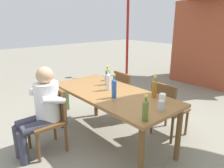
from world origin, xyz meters
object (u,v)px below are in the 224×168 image
Objects in this scene: chair_near_left at (51,116)px; brick_kiosk at (218,30)px; bottle_olive at (145,110)px; bottle_amber at (154,88)px; bottle_green at (108,77)px; cup_white at (162,98)px; backpack_by_near_side at (62,99)px; cup_glass at (106,78)px; bottle_blue at (114,88)px; dining_table at (112,98)px; lamp_post at (128,14)px; person_in_white_shirt at (42,107)px; chair_far_right at (167,107)px; chair_far_left at (127,92)px; backpack_by_far_side at (46,108)px; cup_steel at (161,106)px; bottle_clear at (108,81)px.

brick_kiosk is (-0.09, 5.06, 0.97)m from chair_near_left.
brick_kiosk is (-1.37, 4.63, 0.56)m from bottle_olive.
bottle_amber is 0.83m from bottle_green.
backpack_by_near_side is (-2.27, -0.20, -0.64)m from cup_white.
bottle_blue is at bearing -32.33° from cup_glass.
backpack_by_near_side is at bearing 179.28° from dining_table.
lamp_post is (-1.12, 2.97, 1.72)m from backpack_by_near_side.
dining_table is 0.94m from person_in_white_shirt.
dining_table is at bearing -83.24° from brick_kiosk.
chair_far_right is (0.85, 1.46, 0.00)m from chair_near_left.
backpack_by_near_side is at bearing -172.57° from bottle_green.
bottle_amber is (0.93, 1.02, 0.41)m from chair_near_left.
chair_near_left reaches higher than backpack_by_near_side.
lamp_post is at bearing 135.14° from chair_far_left.
backpack_by_far_side is at bearing -146.95° from chair_far_right.
cup_steel is at bearing 97.39° from bottle_olive.
bottle_amber is at bearing 159.39° from cup_white.
person_in_white_shirt is 11.87× the size of cup_glass.
chair_far_right is 0.98m from bottle_clear.
backpack_by_near_side is at bearing -160.48° from chair_far_right.
bottle_green is at bearing 142.28° from bottle_clear.
person_in_white_shirt is 5.24m from brick_kiosk.
person_in_white_shirt is at bearing -89.70° from chair_far_left.
chair_far_left is 1.49m from backpack_by_far_side.
backpack_by_near_side is at bearing -164.92° from cup_glass.
brick_kiosk is at bearing 90.96° from person_in_white_shirt.
dining_table is 4.68× the size of backpack_by_near_side.
bottle_amber is (0.50, 0.29, 0.21)m from dining_table.
cup_white reaches higher than dining_table.
chair_far_right is at bearing 53.08° from bottle_clear.
bottle_amber is 0.71× the size of backpack_by_near_side.
bottle_green is at bearing -34.57° from cup_glass.
brick_kiosk reaches higher than bottle_green.
dining_table is 2.18× the size of chair_near_left.
backpack_by_near_side is at bearing -69.37° from lamp_post.
bottle_green reaches higher than cup_glass.
lamp_post is (-2.28, 3.83, 1.26)m from person_in_white_shirt.
bottle_green is 0.11× the size of lamp_post.
person_in_white_shirt is 1.52m from backpack_by_near_side.
lamp_post reaches higher than backpack_by_far_side.
bottle_green is (-0.74, -0.55, 0.42)m from chair_far_right.
chair_near_left is 1.41m from bottle_olive.
cup_white is at bearing 13.97° from bottle_clear.
bottle_clear is 2.76× the size of cup_white.
bottle_clear is 0.50m from cup_glass.
chair_near_left is 5.16m from brick_kiosk.
chair_far_right is 2.75× the size of bottle_blue.
bottle_amber is at bearing -75.88° from brick_kiosk.
bottle_olive is (0.96, -0.33, -0.02)m from bottle_clear.
bottle_clear is at bearing 161.33° from bottle_olive.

